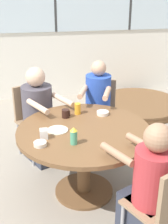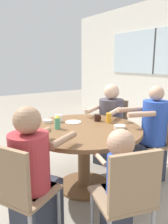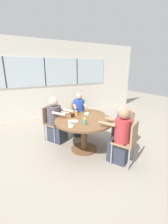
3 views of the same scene
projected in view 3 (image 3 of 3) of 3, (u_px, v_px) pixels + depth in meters
The scene contains 19 objects.
ground_plane at pixel (84, 149), 3.51m from camera, with size 16.00×16.00×0.00m, color gray.
wall_back_with_windows at pixel (45, 79), 5.50m from camera, with size 8.40×0.08×2.80m.
dining_table at pixel (84, 126), 3.35m from camera, with size 1.29×1.29×0.73m.
chair_for_woman_green_shirt at pixel (129, 140), 2.82m from camera, with size 0.54×0.54×0.88m.
chair_for_man_blue_shirt at pixel (51, 120), 3.88m from camera, with size 0.54×0.54×0.88m.
chair_for_man_teal_shirt at pixel (78, 115), 4.33m from camera, with size 0.52×0.52×0.88m.
chair_for_toddler at pixel (126, 125), 3.57m from camera, with size 0.50×0.50×0.88m.
person_woman_green_shirt at pixel (120, 138), 2.92m from camera, with size 0.53×0.64×1.13m.
person_man_blue_shirt at pixel (56, 122), 3.80m from camera, with size 0.61×0.72×1.14m.
person_man_teal_shirt at pixel (79, 116), 4.17m from camera, with size 0.48×0.62×1.17m.
person_toddler at pixel (119, 127), 3.55m from camera, with size 0.40×0.29×0.97m.
coffee_mug at pixel (72, 115), 3.48m from camera, with size 0.09×0.08×0.09m.
sippy_cup at pixel (85, 121), 3.00m from camera, with size 0.07×0.07×0.16m.
juice_glass at pixel (76, 113), 3.59m from camera, with size 0.07×0.07×0.12m.
milk_carton_small at pixel (70, 123), 3.02m from camera, with size 0.07×0.07×0.09m.
bowl_white_shallow at pixel (71, 126), 2.90m from camera, with size 0.11×0.11×0.04m.
bowl_cereal at pixel (87, 114), 3.68m from camera, with size 0.13×0.13×0.04m.
plate_tortillas at pixel (73, 121), 3.20m from camera, with size 0.20×0.20×0.01m.
folded_table_stack at pixel (87, 115), 5.82m from camera, with size 1.39×1.39×0.12m.
Camera 3 is at (-1.55, -2.71, 1.84)m, focal length 24.00 mm.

